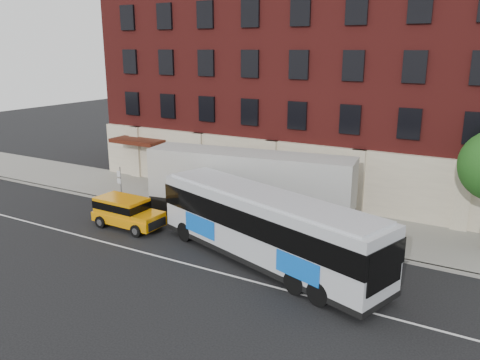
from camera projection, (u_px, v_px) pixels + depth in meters
The scene contains 9 objects.
ground at pixel (163, 263), 23.62m from camera, with size 120.00×120.00×0.00m, color black.
sidewalk at pixel (251, 210), 31.13m from camera, with size 60.00×6.00×0.15m, color gray.
kerb at pixel (227, 224), 28.62m from camera, with size 60.00×0.25×0.15m, color gray.
lane_line at pixel (170, 259), 24.04m from camera, with size 60.00×0.12×0.01m, color silver.
building at pixel (303, 84), 35.77m from camera, with size 30.00×12.10×15.00m.
sign_pole at pixel (120, 182), 32.46m from camera, with size 0.30×0.20×2.50m.
city_bus at pixel (266, 226), 23.10m from camera, with size 13.17×6.65×3.55m.
yellow_suv at pixel (126, 211), 28.17m from camera, with size 4.58×2.09×1.74m.
shipping_container at pixel (249, 187), 29.15m from camera, with size 12.76×4.35×4.17m.
Camera 1 is at (14.05, -16.96, 10.19)m, focal length 36.17 mm.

